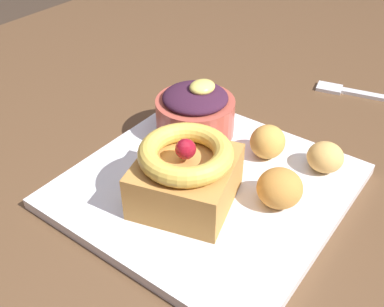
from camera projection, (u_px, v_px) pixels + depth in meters
dining_table at (109, 217)px, 0.57m from camera, size 1.58×0.93×0.73m
front_plate at (207, 186)px, 0.48m from camera, size 0.27×0.27×0.01m
cake_slice at (185, 174)px, 0.43m from camera, size 0.12×0.11×0.07m
berry_ramekin at (195, 112)px, 0.53m from camera, size 0.09×0.09×0.07m
fritter_front at (280, 188)px, 0.44m from camera, size 0.05×0.04×0.04m
fritter_middle at (325, 157)px, 0.48m from camera, size 0.04×0.04×0.03m
fritter_back at (268, 142)px, 0.50m from camera, size 0.04×0.04×0.04m
fork at (354, 92)px, 0.65m from camera, size 0.05×0.13×0.00m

